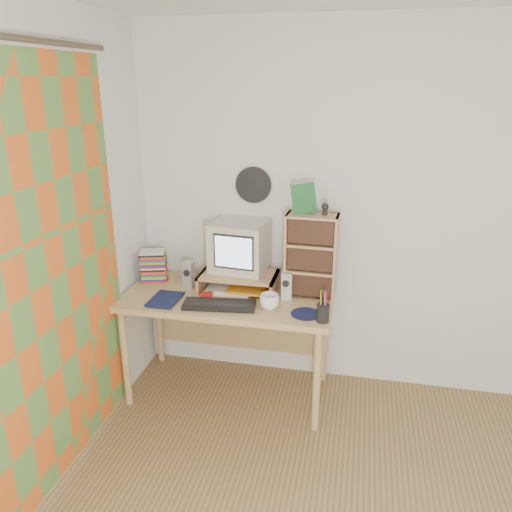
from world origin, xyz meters
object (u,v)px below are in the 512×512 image
at_px(keyboard, 219,305).
at_px(cd_rack, 311,256).
at_px(mug, 269,302).
at_px(crt_monitor, 238,248).
at_px(desk, 231,309).
at_px(diary, 152,296).
at_px(dvd_stack, 154,264).

distance_m(keyboard, cd_rack, 0.68).
distance_m(keyboard, mug, 0.32).
height_order(crt_monitor, mug, crt_monitor).
height_order(desk, diary, diary).
bearing_deg(diary, dvd_stack, 110.84).
distance_m(crt_monitor, keyboard, 0.44).
relative_size(cd_rack, mug, 4.47).
bearing_deg(diary, mug, 2.53).
distance_m(dvd_stack, diary, 0.36).
distance_m(desk, diary, 0.55).
bearing_deg(mug, desk, 145.26).
bearing_deg(diary, cd_rack, 17.29).
bearing_deg(dvd_stack, cd_rack, -17.39).
xyz_separation_m(crt_monitor, diary, (-0.50, -0.33, -0.27)).
relative_size(crt_monitor, mug, 2.85).
bearing_deg(mug, cd_rack, 50.67).
xyz_separation_m(keyboard, diary, (-0.46, 0.02, 0.01)).
xyz_separation_m(cd_rack, mug, (-0.22, -0.27, -0.23)).
relative_size(desk, diary, 6.24).
bearing_deg(dvd_stack, crt_monitor, -15.69).
bearing_deg(desk, diary, -152.68).
relative_size(dvd_stack, cd_rack, 0.45).
bearing_deg(diary, desk, 28.12).
height_order(crt_monitor, cd_rack, cd_rack).
height_order(keyboard, mug, mug).
distance_m(crt_monitor, diary, 0.66).
bearing_deg(cd_rack, crt_monitor, 178.67).
bearing_deg(cd_rack, desk, -171.84).
xyz_separation_m(crt_monitor, dvd_stack, (-0.62, -0.00, -0.16)).
bearing_deg(dvd_stack, keyboard, -46.48).
distance_m(crt_monitor, cd_rack, 0.50).
xyz_separation_m(desk, keyboard, (-0.00, -0.26, 0.15)).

